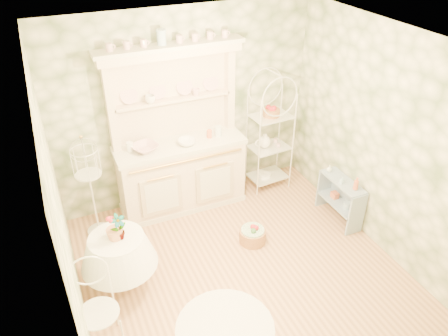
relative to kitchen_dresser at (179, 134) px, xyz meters
name	(u,v)px	position (x,y,z in m)	size (l,w,h in m)	color
floor	(241,270)	(0.20, -1.52, -1.15)	(3.60, 3.60, 0.00)	tan
ceiling	(247,45)	(0.20, -1.52, 1.56)	(3.60, 3.60, 0.00)	white
wall_left	(62,219)	(-1.60, -1.52, 0.21)	(3.60, 3.60, 0.00)	silver
wall_right	(382,142)	(2.00, -1.52, 0.21)	(3.60, 3.60, 0.00)	silver
wall_back	(186,109)	(0.20, 0.28, 0.21)	(3.60, 3.60, 0.00)	silver
wall_front	(353,301)	(0.20, -3.32, 0.21)	(3.60, 3.60, 0.00)	silver
kitchen_dresser	(179,134)	(0.00, 0.00, 0.00)	(1.87, 0.61, 2.29)	#F1DEC2
bakers_rack	(270,133)	(1.36, -0.03, -0.27)	(0.55, 0.39, 1.76)	white
side_shelf	(340,202)	(1.85, -1.16, -0.87)	(0.24, 0.65, 0.56)	#899EB4
round_table	(120,265)	(-1.14, -1.20, -0.83)	(0.58, 0.58, 0.64)	white
cafe_chair	(98,313)	(-1.48, -1.89, -0.69)	(0.41, 0.41, 0.91)	white
birdcage_stand	(91,186)	(-1.23, -0.14, -0.40)	(0.35, 0.35, 1.48)	white
floor_basket	(252,235)	(0.55, -1.12, -1.04)	(0.33, 0.33, 0.21)	#AE7547
lace_rug	(225,328)	(-0.31, -2.20, -1.14)	(1.04, 1.04, 0.01)	white
bowl_floral	(145,150)	(-0.47, -0.02, -0.13)	(0.33, 0.33, 0.08)	white
bowl_white	(187,144)	(0.08, -0.08, -0.13)	(0.24, 0.24, 0.08)	white
cup_left	(150,101)	(-0.31, 0.14, 0.47)	(0.13, 0.13, 0.10)	white
cup_right	(196,93)	(0.31, 0.14, 0.47)	(0.10, 0.10, 0.09)	white
potted_geranium	(119,229)	(-1.09, -1.24, -0.30)	(0.16, 0.11, 0.31)	#3F7238
bottle_amber	(356,185)	(1.87, -1.38, -0.46)	(0.07, 0.07, 0.18)	#CE643B
bottle_blue	(342,181)	(1.80, -1.20, -0.49)	(0.04, 0.04, 0.10)	#A1C3D8
bottle_glass	(329,169)	(1.81, -0.89, -0.50)	(0.07, 0.07, 0.10)	silver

